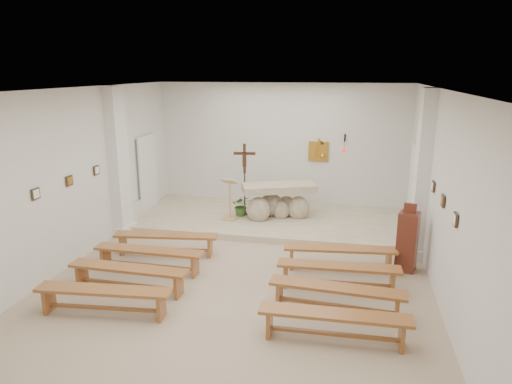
% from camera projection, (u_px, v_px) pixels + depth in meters
% --- Properties ---
extents(ground, '(7.00, 10.00, 0.00)m').
position_uv_depth(ground, '(239.00, 281.00, 8.53)').
color(ground, tan).
rests_on(ground, ground).
extents(wall_left, '(0.02, 10.00, 3.50)m').
position_uv_depth(wall_left, '(62.00, 182.00, 8.77)').
color(wall_left, silver).
rests_on(wall_left, ground).
extents(wall_right, '(0.02, 10.00, 3.50)m').
position_uv_depth(wall_right, '(447.00, 203.00, 7.38)').
color(wall_right, silver).
rests_on(wall_right, ground).
extents(wall_back, '(7.00, 0.02, 3.50)m').
position_uv_depth(wall_back, '(281.00, 146.00, 12.79)').
color(wall_back, silver).
rests_on(wall_back, ground).
extents(ceiling, '(7.00, 10.00, 0.02)m').
position_uv_depth(ceiling, '(237.00, 91.00, 7.63)').
color(ceiling, silver).
rests_on(ceiling, wall_back).
extents(sanctuary_platform, '(6.98, 3.00, 0.15)m').
position_uv_depth(sanctuary_platform, '(271.00, 220.00, 11.82)').
color(sanctuary_platform, beige).
rests_on(sanctuary_platform, ground).
extents(pilaster_left, '(0.26, 0.55, 3.50)m').
position_uv_depth(pilaster_left, '(119.00, 162.00, 10.64)').
color(pilaster_left, white).
rests_on(pilaster_left, ground).
extents(pilaster_right, '(0.26, 0.55, 3.50)m').
position_uv_depth(pilaster_right, '(422.00, 175.00, 9.30)').
color(pilaster_right, white).
rests_on(pilaster_right, ground).
extents(gold_wall_relief, '(0.55, 0.04, 0.55)m').
position_uv_depth(gold_wall_relief, '(318.00, 152.00, 12.58)').
color(gold_wall_relief, '#C08A2D').
rests_on(gold_wall_relief, wall_back).
extents(sanctuary_lamp, '(0.11, 0.36, 0.44)m').
position_uv_depth(sanctuary_lamp, '(344.00, 148.00, 12.16)').
color(sanctuary_lamp, black).
rests_on(sanctuary_lamp, wall_back).
extents(station_frame_left_front, '(0.03, 0.20, 0.20)m').
position_uv_depth(station_frame_left_front, '(36.00, 194.00, 8.02)').
color(station_frame_left_front, '#3A2919').
rests_on(station_frame_left_front, wall_left).
extents(station_frame_left_mid, '(0.03, 0.20, 0.20)m').
position_uv_depth(station_frame_left_mid, '(69.00, 181.00, 8.96)').
color(station_frame_left_mid, '#3A2919').
rests_on(station_frame_left_mid, wall_left).
extents(station_frame_left_rear, '(0.03, 0.20, 0.20)m').
position_uv_depth(station_frame_left_rear, '(97.00, 170.00, 9.91)').
color(station_frame_left_rear, '#3A2919').
rests_on(station_frame_left_rear, wall_left).
extents(station_frame_right_front, '(0.03, 0.20, 0.20)m').
position_uv_depth(station_frame_right_front, '(455.00, 220.00, 6.64)').
color(station_frame_right_front, '#3A2919').
rests_on(station_frame_right_front, wall_right).
extents(station_frame_right_mid, '(0.03, 0.20, 0.20)m').
position_uv_depth(station_frame_right_mid, '(443.00, 201.00, 7.59)').
color(station_frame_right_mid, '#3A2919').
rests_on(station_frame_right_mid, wall_right).
extents(station_frame_right_rear, '(0.03, 0.20, 0.20)m').
position_uv_depth(station_frame_right_rear, '(433.00, 186.00, 8.53)').
color(station_frame_right_rear, '#3A2919').
rests_on(station_frame_right_rear, wall_right).
extents(radiator_left, '(0.10, 0.85, 0.52)m').
position_uv_depth(radiator_left, '(134.00, 213.00, 11.69)').
color(radiator_left, silver).
rests_on(radiator_left, ground).
extents(radiator_right, '(0.10, 0.85, 0.52)m').
position_uv_depth(radiator_right, '(414.00, 232.00, 10.33)').
color(radiator_right, silver).
rests_on(radiator_right, ground).
extents(altar, '(1.98, 1.34, 0.95)m').
position_uv_depth(altar, '(278.00, 203.00, 11.71)').
color(altar, beige).
rests_on(altar, sanctuary_platform).
extents(lectern, '(0.44, 0.39, 1.09)m').
position_uv_depth(lectern, '(230.00, 199.00, 11.49)').
color(lectern, '#DDB16B').
rests_on(lectern, sanctuary_platform).
extents(crucifix_stand, '(0.56, 0.25, 1.86)m').
position_uv_depth(crucifix_stand, '(245.00, 174.00, 11.79)').
color(crucifix_stand, '#3C1D13').
rests_on(crucifix_stand, sanctuary_platform).
extents(potted_plant, '(0.58, 0.53, 0.54)m').
position_uv_depth(potted_plant, '(241.00, 205.00, 11.84)').
color(potted_plant, '#366127').
rests_on(potted_plant, sanctuary_platform).
extents(donation_pedestal, '(0.45, 0.45, 1.37)m').
position_uv_depth(donation_pedestal, '(407.00, 241.00, 8.87)').
color(donation_pedestal, maroon).
rests_on(donation_pedestal, ground).
extents(bench_left_front, '(2.21, 0.64, 0.46)m').
position_uv_depth(bench_left_front, '(166.00, 239.00, 9.68)').
color(bench_left_front, '#A86030').
rests_on(bench_left_front, ground).
extents(bench_right_front, '(2.21, 0.58, 0.46)m').
position_uv_depth(bench_right_front, '(340.00, 253.00, 8.96)').
color(bench_right_front, '#A86030').
rests_on(bench_right_front, ground).
extents(bench_left_second, '(2.19, 0.38, 0.46)m').
position_uv_depth(bench_left_second, '(149.00, 255.00, 8.88)').
color(bench_left_second, '#A86030').
rests_on(bench_left_second, ground).
extents(bench_right_second, '(2.20, 0.45, 0.46)m').
position_uv_depth(bench_right_second, '(338.00, 271.00, 8.16)').
color(bench_right_second, '#A86030').
rests_on(bench_right_second, ground).
extents(bench_left_third, '(2.20, 0.40, 0.46)m').
position_uv_depth(bench_left_third, '(129.00, 273.00, 8.08)').
color(bench_left_third, '#A86030').
rests_on(bench_left_third, ground).
extents(bench_right_third, '(2.21, 0.50, 0.46)m').
position_uv_depth(bench_right_third, '(337.00, 293.00, 7.36)').
color(bench_right_third, '#A86030').
rests_on(bench_right_third, ground).
extents(bench_left_fourth, '(2.21, 0.55, 0.46)m').
position_uv_depth(bench_left_fourth, '(104.00, 295.00, 7.28)').
color(bench_left_fourth, '#A86030').
rests_on(bench_left_fourth, ground).
extents(bench_right_fourth, '(2.20, 0.40, 0.46)m').
position_uv_depth(bench_right_fourth, '(334.00, 320.00, 6.56)').
color(bench_right_fourth, '#A86030').
rests_on(bench_right_fourth, ground).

